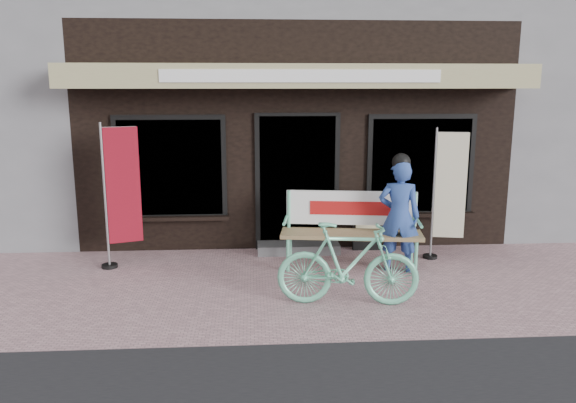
{
  "coord_description": "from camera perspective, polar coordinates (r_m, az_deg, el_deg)",
  "views": [
    {
      "loc": [
        -0.72,
        -6.85,
        2.62
      ],
      "look_at": [
        -0.23,
        0.7,
        1.05
      ],
      "focal_mm": 35.0,
      "sensor_mm": 36.0,
      "label": 1
    }
  ],
  "objects": [
    {
      "name": "ground",
      "position": [
        7.37,
        2.18,
        -9.11
      ],
      "size": [
        70.0,
        70.0,
        0.0
      ],
      "primitive_type": "plane",
      "color": "#B3888E",
      "rests_on": "ground"
    },
    {
      "name": "menu_stand",
      "position": [
        9.12,
        8.08,
        -2.03
      ],
      "size": [
        0.46,
        0.11,
        0.92
      ],
      "rotation": [
        0.0,
        0.0,
        -0.03
      ],
      "color": "black",
      "rests_on": "ground"
    },
    {
      "name": "nobori_red",
      "position": [
        8.44,
        -16.67,
        0.8
      ],
      "size": [
        0.62,
        0.32,
        2.12
      ],
      "rotation": [
        0.0,
        0.0,
        0.33
      ],
      "color": "gray",
      "rests_on": "ground"
    },
    {
      "name": "bench",
      "position": [
        8.24,
        6.44,
        -2.22
      ],
      "size": [
        2.08,
        0.8,
        1.1
      ],
      "rotation": [
        0.0,
        0.0,
        -0.14
      ],
      "color": "#69CDA3",
      "rests_on": "ground"
    },
    {
      "name": "nobori_cream",
      "position": [
        8.78,
        15.88,
        0.89
      ],
      "size": [
        0.6,
        0.26,
        2.01
      ],
      "rotation": [
        0.0,
        0.0,
        -0.19
      ],
      "color": "gray",
      "rests_on": "ground"
    },
    {
      "name": "bicycle",
      "position": [
        6.82,
        6.11,
        -6.35
      ],
      "size": [
        1.75,
        0.69,
        1.03
      ],
      "primitive_type": "imported",
      "rotation": [
        0.0,
        0.0,
        1.44
      ],
      "color": "#69CDA3",
      "rests_on": "ground"
    },
    {
      "name": "person",
      "position": [
        8.09,
        11.22,
        -1.24
      ],
      "size": [
        0.66,
        0.51,
        1.7
      ],
      "rotation": [
        0.0,
        0.0,
        -0.25
      ],
      "color": "#2B4895",
      "rests_on": "ground"
    },
    {
      "name": "storefront",
      "position": [
        11.84,
        -0.22,
        13.52
      ],
      "size": [
        7.0,
        6.77,
        6.0
      ],
      "color": "black",
      "rests_on": "ground"
    }
  ]
}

